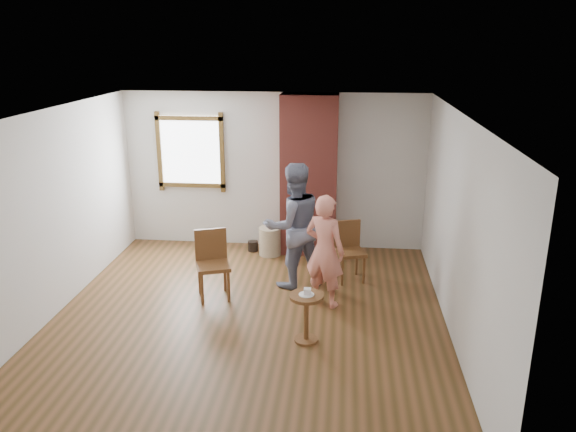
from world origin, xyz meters
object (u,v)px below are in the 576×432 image
(side_table, at_px, (306,310))
(person_pink, at_px, (325,251))
(dining_chair_right, at_px, (349,247))
(man, at_px, (293,226))
(stoneware_crock, at_px, (270,241))
(dining_chair_left, at_px, (212,260))

(side_table, relative_size, person_pink, 0.39)
(dining_chair_right, height_order, person_pink, person_pink)
(dining_chair_right, xyz_separation_m, man, (-0.79, -0.31, 0.41))
(man, bearing_deg, side_table, 72.08)
(stoneware_crock, height_order, dining_chair_left, dining_chair_left)
(dining_chair_right, distance_m, person_pink, 0.99)
(side_table, xyz_separation_m, man, (-0.30, 1.57, 0.50))
(dining_chair_left, xyz_separation_m, person_pink, (1.54, -0.11, 0.24))
(stoneware_crock, height_order, dining_chair_right, dining_chair_right)
(stoneware_crock, relative_size, dining_chair_left, 0.50)
(dining_chair_left, relative_size, person_pink, 0.61)
(side_table, bearing_deg, man, 100.82)
(stoneware_crock, distance_m, person_pink, 2.03)
(man, relative_size, person_pink, 1.18)
(man, xyz_separation_m, person_pink, (0.47, -0.58, -0.14))
(dining_chair_left, xyz_separation_m, dining_chair_right, (1.86, 0.78, -0.04))
(man, height_order, person_pink, man)
(side_table, relative_size, man, 0.33)
(dining_chair_left, distance_m, man, 1.23)
(dining_chair_right, distance_m, man, 0.95)
(dining_chair_left, bearing_deg, man, 3.63)
(stoneware_crock, xyz_separation_m, man, (0.49, -1.13, 0.67))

